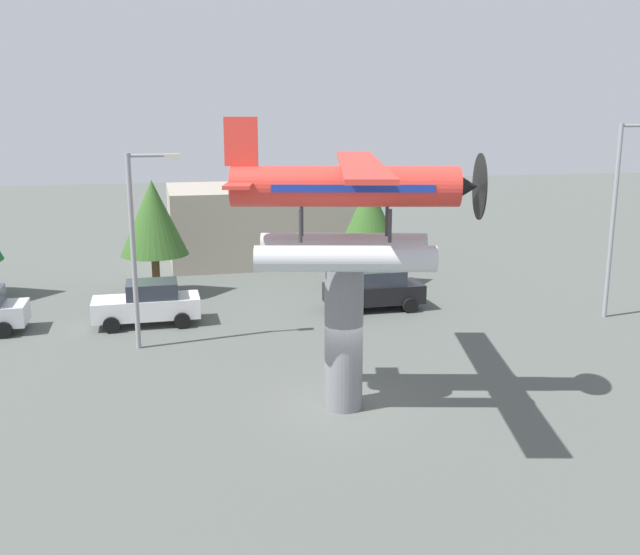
{
  "coord_description": "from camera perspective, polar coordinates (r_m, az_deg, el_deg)",
  "views": [
    {
      "loc": [
        -5.11,
        -18.98,
        8.41
      ],
      "look_at": [
        0.0,
        3.0,
        3.19
      ],
      "focal_mm": 40.56,
      "sensor_mm": 36.0,
      "label": 1
    }
  ],
  "objects": [
    {
      "name": "tree_east",
      "position": [
        33.79,
        -13.03,
        4.59
      ],
      "size": [
        3.09,
        3.09,
        5.39
      ],
      "color": "brown",
      "rests_on": "ground"
    },
    {
      "name": "ground_plane",
      "position": [
        21.38,
        1.85,
        -10.15
      ],
      "size": [
        140.0,
        140.0,
        0.0
      ],
      "primitive_type": "plane",
      "color": "#515651"
    },
    {
      "name": "streetlight_primary",
      "position": [
        26.21,
        -14.12,
        3.21
      ],
      "size": [
        1.84,
        0.28,
        7.01
      ],
      "color": "gray",
      "rests_on": "ground"
    },
    {
      "name": "tree_center_back",
      "position": [
        34.96,
        3.88,
        4.67
      ],
      "size": [
        3.25,
        3.25,
        5.17
      ],
      "color": "brown",
      "rests_on": "ground"
    },
    {
      "name": "storefront_building",
      "position": [
        41.91,
        -4.55,
        4.31
      ],
      "size": [
        10.57,
        7.19,
        4.19
      ],
      "primitive_type": "cube",
      "color": "#9E9384",
      "rests_on": "ground"
    },
    {
      "name": "car_far_black",
      "position": [
        31.3,
        4.37,
        -0.94
      ],
      "size": [
        4.2,
        2.02,
        1.76
      ],
      "rotation": [
        0.0,
        0.0,
        3.14
      ],
      "color": "black",
      "rests_on": "ground"
    },
    {
      "name": "car_mid_white",
      "position": [
        29.8,
        -13.42,
        -1.98
      ],
      "size": [
        4.2,
        2.02,
        1.76
      ],
      "rotation": [
        0.0,
        0.0,
        3.14
      ],
      "color": "white",
      "rests_on": "ground"
    },
    {
      "name": "streetlight_secondary",
      "position": [
        31.77,
        22.48,
        5.15
      ],
      "size": [
        1.84,
        0.28,
        7.93
      ],
      "color": "gray",
      "rests_on": "ground"
    },
    {
      "name": "floatplane_monument",
      "position": [
        19.82,
        2.35,
        5.81
      ],
      "size": [
        7.17,
        10.37,
        4.0
      ],
      "rotation": [
        0.0,
        0.0,
        -0.24
      ],
      "color": "silver",
      "rests_on": "display_pedestal"
    },
    {
      "name": "display_pedestal",
      "position": [
        20.64,
        1.89,
        -4.71
      ],
      "size": [
        1.1,
        1.1,
        4.26
      ],
      "primitive_type": "cylinder",
      "color": "slate",
      "rests_on": "ground"
    }
  ]
}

